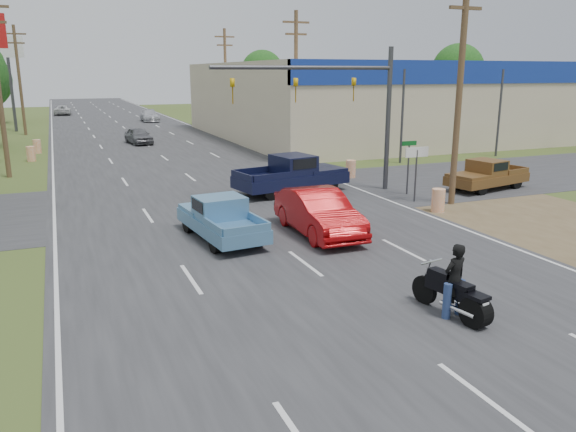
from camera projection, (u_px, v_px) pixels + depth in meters
name	position (u px, v px, depth m)	size (l,w,h in m)	color
ground	(482.00, 397.00, 10.32)	(200.00, 200.00, 0.00)	#404D1E
main_road	(147.00, 145.00, 46.15)	(15.00, 180.00, 0.02)	#2D2D30
cross_road	(219.00, 199.00, 26.44)	(120.00, 10.00, 0.02)	#2D2D30
dirt_verge	(527.00, 216.00, 23.33)	(8.00, 18.00, 0.01)	brown
big_box_store	(464.00, 97.00, 57.05)	(50.00, 28.10, 6.60)	#B7A88C
utility_pole_1	(460.00, 84.00, 24.14)	(2.00, 0.28, 10.00)	#4C3823
utility_pole_2	(296.00, 79.00, 40.27)	(2.00, 0.28, 10.00)	#4C3823
utility_pole_3	(226.00, 77.00, 56.39)	(2.00, 0.28, 10.00)	#4C3823
utility_pole_6	(19.00, 78.00, 52.08)	(2.00, 0.28, 10.00)	#4C3823
tree_3	(458.00, 70.00, 91.75)	(8.40, 8.40, 10.40)	#422D19
tree_5	(262.00, 72.00, 105.01)	(7.98, 7.98, 9.88)	#422D19
barrel_0	(438.00, 200.00, 23.89)	(0.56, 0.56, 1.00)	orange
barrel_1	(351.00, 169.00, 31.66)	(0.56, 0.56, 1.00)	orange
barrel_2	(31.00, 154.00, 37.52)	(0.56, 0.56, 1.00)	orange
barrel_3	(37.00, 147.00, 41.22)	(0.56, 0.56, 1.00)	orange
pole_sign_left_far	(8.00, 58.00, 54.83)	(3.00, 0.35, 9.20)	#3F3F44
lane_sign	(417.00, 161.00, 25.41)	(1.20, 0.08, 2.52)	#3F3F44
street_name_sign	(408.00, 162.00, 27.05)	(0.80, 0.08, 2.61)	#3F3F44
signal_mast	(341.00, 94.00, 26.50)	(9.12, 0.40, 7.00)	#3F3F44
red_convertible	(318.00, 213.00, 20.47)	(1.73, 4.97, 1.64)	#990709
motorcycle	(456.00, 297.00, 13.53)	(0.86, 2.40, 1.22)	black
rider	(454.00, 283.00, 13.51)	(0.64, 0.42, 1.76)	black
blue_pickup	(220.00, 217.00, 19.97)	(2.26, 4.82, 1.55)	black
navy_pickup	(294.00, 174.00, 27.66)	(5.94, 3.18, 1.87)	black
brown_pickup	(486.00, 175.00, 28.37)	(4.86, 2.65, 1.53)	black
distant_car_grey	(139.00, 136.00, 46.51)	(1.60, 3.98, 1.36)	#5B5B60
distant_car_silver	(150.00, 116.00, 67.73)	(1.94, 4.77, 1.38)	silver
distant_car_white	(63.00, 110.00, 78.09)	(2.16, 4.68, 1.30)	beige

